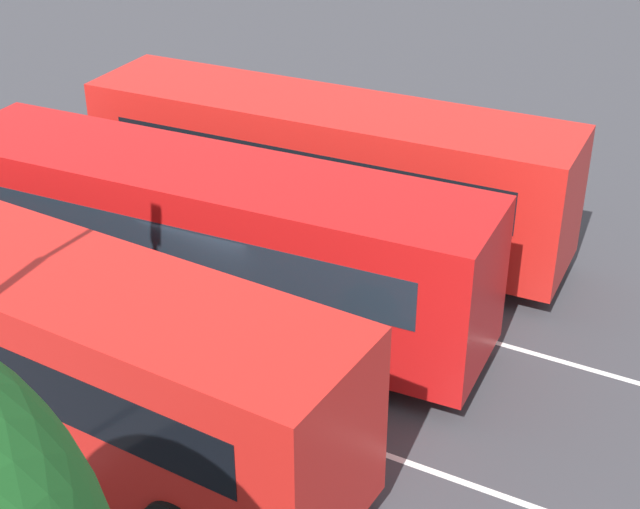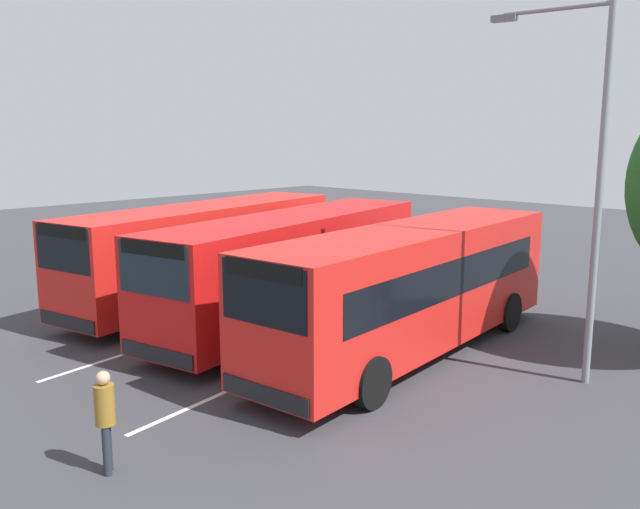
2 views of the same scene
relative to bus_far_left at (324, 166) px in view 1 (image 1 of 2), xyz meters
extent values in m
plane|color=#38383D|center=(-0.60, 3.91, -1.74)|extent=(72.18, 72.18, 0.00)
cube|color=red|center=(-0.03, -0.01, 0.01)|extent=(10.74, 4.30, 2.76)
cube|color=black|center=(5.08, 0.98, 0.76)|extent=(0.51, 2.06, 1.16)
cube|color=black|center=(-0.25, 1.12, 0.35)|extent=(8.66, 1.74, 0.88)
cube|color=black|center=(0.19, -1.14, 0.35)|extent=(8.66, 1.74, 0.88)
cube|color=black|center=(5.10, 0.98, 1.22)|extent=(0.45, 1.88, 0.32)
cube|color=black|center=(5.11, 0.98, -1.15)|extent=(0.51, 2.15, 0.36)
cylinder|color=black|center=(3.05, 1.73, -1.21)|extent=(1.11, 0.48, 1.07)
cylinder|color=black|center=(3.48, -0.47, -1.21)|extent=(1.11, 0.48, 1.07)
cylinder|color=black|center=(-3.54, 0.46, -1.21)|extent=(1.11, 0.48, 1.07)
cylinder|color=black|center=(-3.11, -1.74, -1.21)|extent=(1.11, 0.48, 1.07)
cube|color=red|center=(-0.22, 3.83, 0.01)|extent=(10.75, 4.40, 2.76)
cube|color=#19232D|center=(-0.45, 4.96, 0.35)|extent=(8.65, 1.82, 0.88)
cube|color=#19232D|center=(0.01, 2.70, 0.35)|extent=(8.65, 1.82, 0.88)
cylinder|color=black|center=(2.85, 5.60, -1.21)|extent=(1.11, 0.49, 1.07)
cylinder|color=black|center=(3.29, 3.40, -1.21)|extent=(1.11, 0.49, 1.07)
cylinder|color=black|center=(-3.73, 4.27, -1.21)|extent=(1.11, 0.49, 1.07)
cylinder|color=black|center=(-3.28, 2.07, -1.21)|extent=(1.11, 0.49, 1.07)
cube|color=red|center=(-0.45, 7.80, 0.01)|extent=(10.66, 3.33, 2.76)
cube|color=black|center=(-0.34, 6.65, 0.35)|extent=(8.78, 0.90, 0.88)
cylinder|color=black|center=(-3.68, 6.37, -1.21)|extent=(1.09, 0.38, 1.07)
cube|color=silver|center=(-0.60, 2.02, -1.74)|extent=(14.93, 2.21, 0.01)
cube|color=silver|center=(-0.60, 5.80, -1.74)|extent=(14.93, 2.21, 0.01)
camera|label=1|loc=(-10.80, 14.80, 8.15)|focal=52.73mm
camera|label=2|loc=(12.45, 17.14, 3.64)|focal=37.25mm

